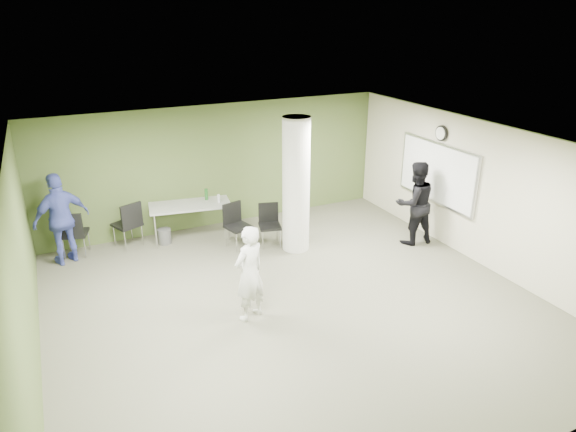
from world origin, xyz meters
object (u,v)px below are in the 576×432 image
folding_table (191,206)px  man_blue (62,219)px  chair_back_left (73,231)px  woman_white (249,273)px  man_black (415,203)px

folding_table → man_blue: size_ratio=0.98×
folding_table → chair_back_left: size_ratio=1.84×
folding_table → man_blue: man_blue is taller
man_blue → chair_back_left: bearing=-155.3°
folding_table → woman_white: size_ratio=1.12×
chair_back_left → man_black: man_black is taller
man_black → man_blue: 7.15m
folding_table → man_black: (4.24, -2.22, 0.14)m
folding_table → man_black: 4.79m
man_blue → folding_table: bearing=161.1°
folding_table → man_black: bearing=-18.5°
chair_back_left → woman_white: size_ratio=0.61×
man_black → woman_white: bearing=22.2°
folding_table → man_blue: (-2.56, -0.00, 0.16)m
folding_table → man_blue: 2.56m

